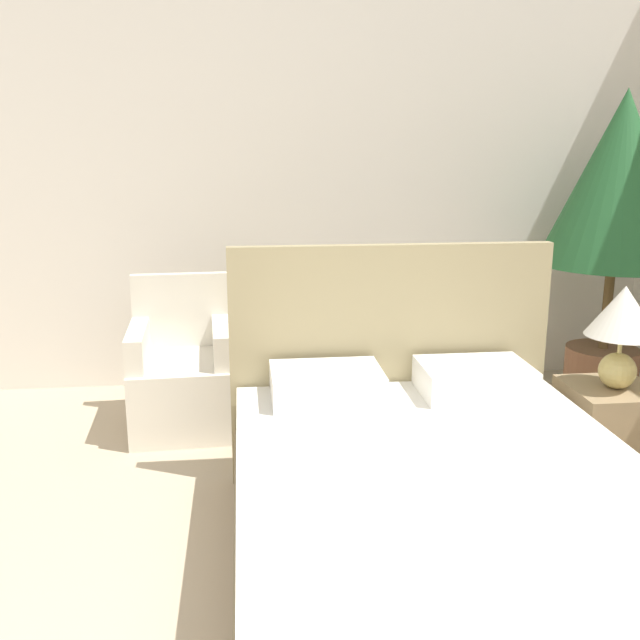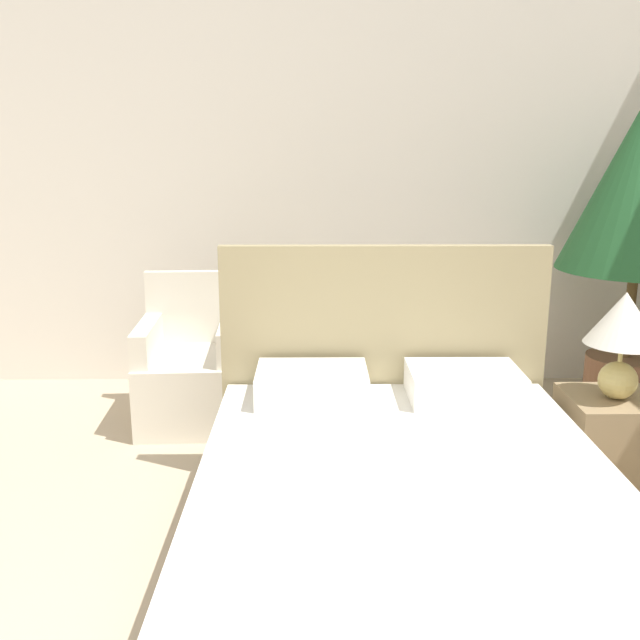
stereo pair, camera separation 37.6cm
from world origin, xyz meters
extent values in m
cube|color=silver|center=(0.00, 3.95, 1.45)|extent=(10.00, 0.06, 2.90)
cube|color=#8C7A5B|center=(0.35, 1.31, 0.14)|extent=(1.52, 2.09, 0.29)
cube|color=white|center=(0.35, 1.31, 0.40)|extent=(1.49, 2.05, 0.22)
cube|color=tan|center=(0.35, 2.38, 0.58)|extent=(1.55, 0.06, 1.17)
cube|color=white|center=(0.01, 2.13, 0.58)|extent=(0.50, 0.36, 0.14)
cube|color=white|center=(0.69, 2.13, 0.58)|extent=(0.50, 0.36, 0.14)
cube|color=silver|center=(-0.72, 3.12, 0.21)|extent=(0.61, 0.69, 0.42)
cube|color=silver|center=(-0.74, 3.42, 0.64)|extent=(0.58, 0.09, 0.45)
cube|color=silver|center=(-0.96, 3.11, 0.51)|extent=(0.13, 0.60, 0.20)
cube|color=silver|center=(-0.48, 3.13, 0.51)|extent=(0.13, 0.60, 0.20)
cube|color=silver|center=(0.22, 3.12, 0.21)|extent=(0.65, 0.73, 0.42)
cube|color=silver|center=(0.18, 3.42, 0.64)|extent=(0.58, 0.13, 0.45)
cube|color=silver|center=(-0.02, 3.09, 0.51)|extent=(0.18, 0.60, 0.20)
cube|color=silver|center=(0.45, 3.15, 0.51)|extent=(0.18, 0.60, 0.20)
cylinder|color=brown|center=(1.92, 3.24, 0.18)|extent=(0.45, 0.45, 0.37)
cylinder|color=brown|center=(1.92, 3.24, 0.63)|extent=(0.06, 0.06, 0.54)
cone|color=#235B2D|center=(1.92, 3.24, 1.43)|extent=(0.92, 0.92, 1.04)
cube|color=#937A56|center=(1.39, 2.16, 0.25)|extent=(0.41, 0.43, 0.50)
sphere|color=tan|center=(1.39, 2.14, 0.59)|extent=(0.17, 0.17, 0.17)
cylinder|color=tan|center=(1.39, 2.14, 0.72)|extent=(0.02, 0.02, 0.08)
cone|color=silver|center=(1.39, 2.14, 0.88)|extent=(0.34, 0.34, 0.24)
cylinder|color=gold|center=(-0.25, 3.15, 0.24)|extent=(0.29, 0.29, 0.48)
camera|label=1|loc=(-0.36, -0.88, 1.63)|focal=40.00mm
camera|label=2|loc=(0.02, -0.90, 1.63)|focal=40.00mm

